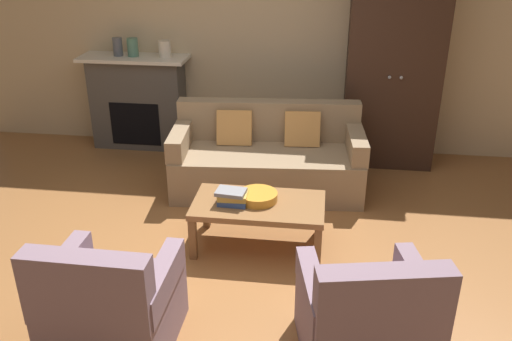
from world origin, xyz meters
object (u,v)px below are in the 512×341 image
Objects in this scene: fruit_bowl at (258,196)px; armchair_near_right at (366,322)px; mantel_vase_slate at (118,47)px; coffee_table at (259,208)px; book_stack at (232,197)px; mantel_vase_jade at (133,47)px; couch at (268,160)px; armoire at (393,72)px; armchair_near_left at (111,308)px; mantel_vase_cream at (165,49)px; fireplace at (138,101)px.

fruit_bowl is 1.55m from armchair_near_right.
coffee_table is at bearing -47.28° from mantel_vase_slate.
book_stack is 2.71m from mantel_vase_jade.
armchair_near_right reaches higher than couch.
armoire reaches higher than armchair_near_left.
couch is (-1.27, -0.89, -0.74)m from armoire.
mantel_vase_cream is (-1.34, 2.03, 0.76)m from fruit_bowl.
armchair_near_left is (1.13, -3.41, -0.91)m from mantel_vase_slate.
fireplace reaches higher than armchair_near_left.
mantel_vase_slate is at bearing 132.72° from coffee_table.
couch is at bearing 110.33° from armchair_near_right.
armchair_near_right reaches higher than fruit_bowl.
fruit_bowl is 0.37× the size of armchair_near_left.
couch is 9.46× the size of mantel_vase_slate.
mantel_vase_cream reaches higher than armchair_near_left.
couch is 1.12m from coffee_table.
book_stack is at bearing -61.70° from mantel_vase_cream.
armchair_near_left is at bearing -113.69° from book_stack.
armoire is 10.07× the size of mantel_vase_slate.
mantel_vase_cream is at bearing 0.00° from mantel_vase_jade.
fireplace is at bearing 90.00° from mantel_vase_jade.
mantel_vase_cream is 4.08m from armchair_near_right.
coffee_table is at bearing -121.26° from armoire.
mantel_vase_cream is at bearing -2.70° from fireplace.
couch is 2.18× the size of armchair_near_right.
fireplace reaches higher than fruit_bowl.
armchair_near_left is (0.57, -3.41, -0.90)m from mantel_vase_cream.
armchair_near_right is (0.83, -1.26, -0.05)m from coffee_table.
armchair_near_right is at bearing 2.87° from armchair_near_left.
armchair_near_right is at bearing -56.73° from mantel_vase_cream.
mantel_vase_cream is at bearing 0.00° from mantel_vase_slate.
mantel_vase_slate is (-1.91, 2.07, 0.86)m from coffee_table.
fruit_bowl is 2.55m from mantel_vase_cream.
armchair_near_left is at bearing -74.46° from fireplace.
armoire is at bearing 83.21° from armchair_near_right.
mantel_vase_jade is at bearing 127.61° from armchair_near_right.
fireplace is at bearing 150.15° from couch.
mantel_vase_cream is at bearing 178.66° from armoire.
armchair_near_left is 0.97× the size of armchair_near_right.
armchair_near_left reaches higher than fruit_bowl.
mantel_vase_slate is 4.40m from armchair_near_right.
armchair_near_left is at bearing -120.85° from armoire.
armoire is at bearing -1.34° from mantel_vase_cream.
fruit_bowl is at bearing 22.50° from book_stack.
fireplace is 1.15× the size of coffee_table.
mantel_vase_cream reaches higher than fireplace.
armchair_near_left reaches higher than couch.
coffee_table is (-1.22, -2.01, -0.69)m from armoire.
fruit_bowl is 1.73× the size of mantel_vase_cream.
fireplace is at bearing 125.46° from book_stack.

